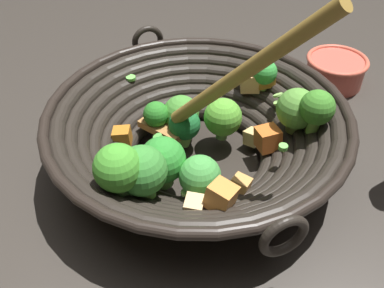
{
  "coord_description": "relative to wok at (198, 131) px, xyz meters",
  "views": [
    {
      "loc": [
        -0.29,
        0.35,
        0.43
      ],
      "look_at": [
        0.01,
        -0.0,
        0.03
      ],
      "focal_mm": 40.23,
      "sensor_mm": 36.0,
      "label": 1
    }
  ],
  "objects": [
    {
      "name": "garlic_bulb",
      "position": [
        0.24,
        -0.16,
        -0.04
      ],
      "size": [
        0.04,
        0.04,
        0.04
      ],
      "primitive_type": "sphere",
      "color": "silver",
      "rests_on": "ground"
    },
    {
      "name": "wok",
      "position": [
        0.0,
        0.0,
        0.0
      ],
      "size": [
        0.41,
        0.41,
        0.29
      ],
      "color": "black",
      "rests_on": "ground"
    },
    {
      "name": "ground_plane",
      "position": [
        0.0,
        -0.0,
        -0.06
      ],
      "size": [
        4.0,
        4.0,
        0.0
      ],
      "primitive_type": "plane",
      "color": "#332D28"
    },
    {
      "name": "prep_bowl",
      "position": [
        -0.05,
        -0.33,
        -0.04
      ],
      "size": [
        0.11,
        0.11,
        0.05
      ],
      "color": "#D15647",
      "rests_on": "ground"
    }
  ]
}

